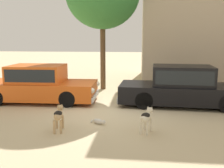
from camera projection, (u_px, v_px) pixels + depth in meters
ground_plane at (104, 110)px, 9.03m from camera, size 80.00×80.00×0.00m
parked_sedan_nearest at (38, 84)px, 10.18m from camera, size 4.65×1.91×1.45m
parked_sedan_second at (183, 86)px, 9.53m from camera, size 4.87×1.95×1.49m
stray_dog_spotted at (146, 117)px, 6.84m from camera, size 0.39×0.92×0.63m
stray_dog_tan at (59, 115)px, 6.95m from camera, size 0.34×1.04×0.66m
stray_cat at (99, 121)px, 7.56m from camera, size 0.48×0.44×0.16m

